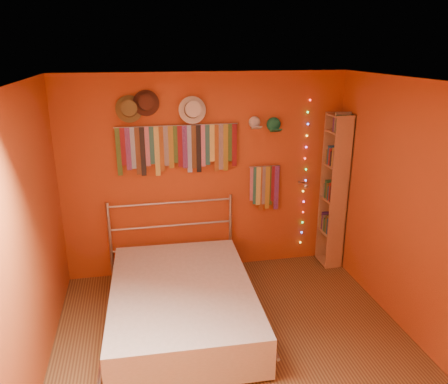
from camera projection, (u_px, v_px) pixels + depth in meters
ground at (238, 352)px, 4.17m from camera, size 3.50×3.50×0.00m
back_wall at (206, 176)px, 5.40m from camera, size 3.50×0.02×2.50m
right_wall at (420, 217)px, 4.11m from camera, size 0.02×3.50×2.50m
left_wall at (24, 250)px, 3.44m from camera, size 0.02×3.50×2.50m
ceiling at (241, 83)px, 3.38m from camera, size 3.50×3.50×0.02m
tie_rack at (178, 147)px, 5.15m from camera, size 1.45×0.03×0.59m
small_tie_rack at (265, 186)px, 5.53m from camera, size 0.40×0.03×0.59m
fedora_olive at (129, 109)px, 4.87m from camera, size 0.31×0.17×0.30m
fedora_brown at (146, 103)px, 4.89m from camera, size 0.29×0.16×0.29m
fedora_white at (193, 110)px, 5.01m from camera, size 0.32×0.17×0.32m
cap_white at (255, 122)px, 5.26m from camera, size 0.16×0.20×0.16m
cap_green at (274, 125)px, 5.31m from camera, size 0.18×0.22×0.18m
fairy_lights at (305, 175)px, 5.63m from camera, size 0.05×0.02×1.93m
reading_lamp at (305, 185)px, 5.48m from camera, size 0.06×0.26×0.08m
bookshelf at (337, 191)px, 5.59m from camera, size 0.25×0.34×2.00m
bed at (182, 302)px, 4.56m from camera, size 1.60×2.13×1.02m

